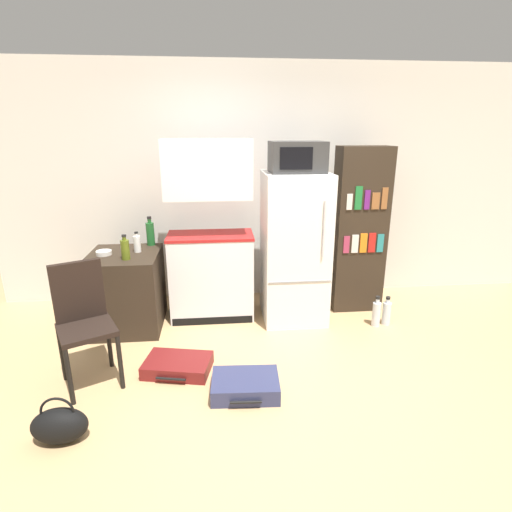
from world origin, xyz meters
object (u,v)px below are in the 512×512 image
(microwave, at_px, (297,157))
(bottle_milk_white, at_px, (137,243))
(chair, at_px, (83,314))
(suitcase_large_flat, at_px, (245,386))
(bookshelf, at_px, (359,231))
(kitchen_hutch, at_px, (210,241))
(bottle_olive_oil, at_px, (125,249))
(suitcase_small_flat, at_px, (178,365))
(bowl, at_px, (104,253))
(water_bottle_front, at_px, (387,313))
(refrigerator, at_px, (294,248))
(side_table, at_px, (127,290))
(water_bottle_middle, at_px, (376,313))
(handbag, at_px, (60,425))
(bottle_green_tall, at_px, (150,233))

(microwave, height_order, bottle_milk_white, microwave)
(chair, height_order, suitcase_large_flat, chair)
(bookshelf, bearing_deg, kitchen_hutch, -177.43)
(bottle_olive_oil, xyz_separation_m, suitcase_small_flat, (0.50, -0.72, -0.82))
(bowl, xyz_separation_m, suitcase_small_flat, (0.75, -0.89, -0.74))
(bottle_olive_oil, bearing_deg, microwave, 7.68)
(microwave, distance_m, suitcase_large_flat, 2.17)
(water_bottle_front, bearing_deg, refrigerator, 162.65)
(side_table, distance_m, bottle_olive_oil, 0.53)
(bottle_olive_oil, height_order, bowl, bottle_olive_oil)
(water_bottle_middle, bearing_deg, bookshelf, 98.28)
(suitcase_large_flat, distance_m, suitcase_small_flat, 0.65)
(microwave, bearing_deg, bookshelf, 13.44)
(kitchen_hutch, xyz_separation_m, handbag, (-0.98, -1.78, -0.72))
(bookshelf, bearing_deg, bottle_milk_white, -175.98)
(bottle_green_tall, relative_size, handbag, 0.86)
(kitchen_hutch, distance_m, handbag, 2.16)
(bookshelf, bearing_deg, bottle_olive_oil, -170.50)
(bookshelf, height_order, bottle_olive_oil, bookshelf)
(microwave, distance_m, water_bottle_middle, 1.79)
(chair, relative_size, water_bottle_middle, 2.98)
(kitchen_hutch, xyz_separation_m, suitcase_large_flat, (0.26, -1.40, -0.78))
(bottle_green_tall, xyz_separation_m, handbag, (-0.35, -1.94, -0.78))
(microwave, xyz_separation_m, chair, (-1.85, -0.97, -1.12))
(microwave, bearing_deg, chair, -152.32)
(bookshelf, relative_size, water_bottle_middle, 5.46)
(water_bottle_front, distance_m, water_bottle_middle, 0.12)
(chair, distance_m, water_bottle_middle, 2.79)
(side_table, distance_m, water_bottle_middle, 2.57)
(handbag, bearing_deg, bottle_olive_oil, 82.75)
(side_table, height_order, handbag, side_table)
(refrigerator, distance_m, suitcase_large_flat, 1.60)
(bottle_green_tall, relative_size, water_bottle_front, 0.99)
(microwave, bearing_deg, bowl, -178.34)
(bottle_olive_oil, relative_size, bowl, 1.61)
(kitchen_hutch, bearing_deg, suitcase_small_flat, -105.31)
(kitchen_hutch, xyz_separation_m, suitcase_small_flat, (-0.29, -1.05, -0.79))
(side_table, distance_m, bowl, 0.45)
(side_table, relative_size, refrigerator, 0.50)
(suitcase_small_flat, bearing_deg, water_bottle_front, 29.15)
(bookshelf, relative_size, handbag, 4.98)
(suitcase_small_flat, xyz_separation_m, water_bottle_middle, (1.98, 0.64, 0.08))
(bookshelf, height_order, bottle_green_tall, bookshelf)
(side_table, bearing_deg, water_bottle_middle, -6.01)
(bottle_milk_white, distance_m, suitcase_small_flat, 1.33)
(bottle_milk_white, relative_size, suitcase_large_flat, 0.39)
(bookshelf, xyz_separation_m, suitcase_large_flat, (-1.36, -1.47, -0.83))
(bottle_green_tall, bearing_deg, bottle_olive_oil, -108.52)
(handbag, distance_m, water_bottle_middle, 2.99)
(refrigerator, xyz_separation_m, bookshelf, (0.75, 0.18, 0.12))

